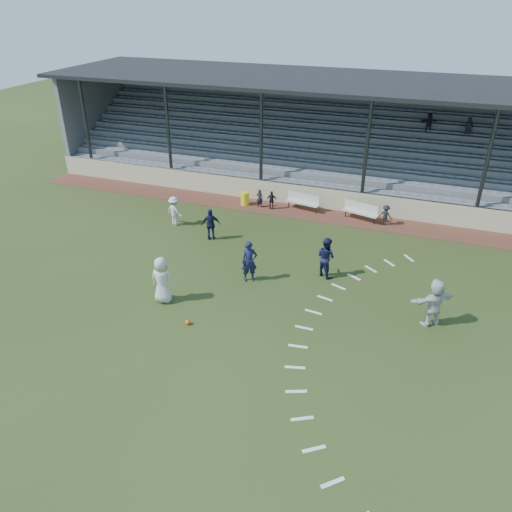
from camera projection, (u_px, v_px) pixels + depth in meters
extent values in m
plane|color=#2B3B18|center=(235.00, 313.00, 19.76)|extent=(90.00, 90.00, 0.00)
cube|color=#562C22|center=(304.00, 213.00, 28.41)|extent=(34.00, 2.00, 0.02)
cube|color=beige|center=(309.00, 196.00, 29.00)|extent=(34.00, 0.18, 1.20)
cube|color=beige|center=(302.00, 203.00, 28.51)|extent=(2.04, 0.76, 0.06)
cube|color=beige|center=(303.00, 198.00, 28.57)|extent=(1.98, 0.42, 0.54)
cylinder|color=#2D2F34|center=(289.00, 204.00, 29.00)|extent=(0.06, 0.06, 0.40)
cylinder|color=#2D2F34|center=(316.00, 210.00, 28.24)|extent=(0.06, 0.06, 0.40)
cube|color=beige|center=(360.00, 213.00, 27.28)|extent=(2.03, 0.92, 0.06)
cube|color=beige|center=(361.00, 207.00, 27.34)|extent=(1.94, 0.59, 0.54)
cylinder|color=#2D2F34|center=(346.00, 213.00, 27.82)|extent=(0.06, 0.06, 0.40)
cylinder|color=#2D2F34|center=(374.00, 220.00, 26.96)|extent=(0.06, 0.06, 0.40)
cylinder|color=yellow|center=(245.00, 198.00, 29.24)|extent=(0.48, 0.48, 0.77)
sphere|color=orange|center=(188.00, 322.00, 19.06)|extent=(0.20, 0.20, 0.20)
imported|color=silver|center=(162.00, 280.00, 20.05)|extent=(1.01, 0.69, 2.00)
imported|color=#16183C|center=(249.00, 262.00, 21.51)|extent=(0.81, 0.73, 1.87)
imported|color=#16183C|center=(326.00, 257.00, 21.89)|extent=(1.13, 1.06, 1.85)
imported|color=silver|center=(175.00, 211.00, 26.64)|extent=(1.17, 0.90, 1.61)
imported|color=#16183C|center=(211.00, 225.00, 25.10)|extent=(1.04, 0.76, 1.64)
imported|color=silver|center=(434.00, 303.00, 18.67)|extent=(1.81, 1.53, 1.96)
imported|color=black|center=(260.00, 198.00, 28.87)|extent=(0.40, 0.26, 1.07)
imported|color=black|center=(272.00, 200.00, 28.61)|extent=(0.67, 0.40, 1.07)
imported|color=black|center=(386.00, 215.00, 26.72)|extent=(0.80, 0.59, 1.11)
cube|color=slate|center=(311.00, 193.00, 29.45)|extent=(34.00, 0.80, 1.20)
cube|color=gray|center=(312.00, 182.00, 29.22)|extent=(33.00, 0.28, 0.10)
cube|color=slate|center=(315.00, 185.00, 30.01)|extent=(34.00, 0.80, 1.60)
cube|color=gray|center=(316.00, 171.00, 29.69)|extent=(33.00, 0.28, 0.10)
cube|color=slate|center=(318.00, 178.00, 30.58)|extent=(34.00, 0.80, 2.00)
cube|color=gray|center=(319.00, 161.00, 30.16)|extent=(33.00, 0.28, 0.10)
cube|color=slate|center=(321.00, 171.00, 31.14)|extent=(34.00, 0.80, 2.40)
cube|color=gray|center=(323.00, 151.00, 30.62)|extent=(33.00, 0.28, 0.10)
cube|color=slate|center=(324.00, 164.00, 31.71)|extent=(34.00, 0.80, 2.80)
cube|color=gray|center=(326.00, 141.00, 31.09)|extent=(33.00, 0.28, 0.10)
cube|color=slate|center=(327.00, 157.00, 32.27)|extent=(34.00, 0.80, 3.20)
cube|color=gray|center=(330.00, 132.00, 31.56)|extent=(33.00, 0.28, 0.10)
cube|color=slate|center=(330.00, 151.00, 32.83)|extent=(34.00, 0.80, 3.60)
cube|color=gray|center=(333.00, 122.00, 32.03)|extent=(33.00, 0.28, 0.10)
cube|color=slate|center=(333.00, 145.00, 33.40)|extent=(34.00, 0.80, 4.00)
cube|color=gray|center=(336.00, 113.00, 32.50)|extent=(33.00, 0.28, 0.10)
cube|color=slate|center=(336.00, 139.00, 33.96)|extent=(34.00, 0.80, 4.40)
cube|color=gray|center=(339.00, 105.00, 32.96)|extent=(33.00, 0.28, 0.10)
cube|color=slate|center=(339.00, 122.00, 33.98)|extent=(34.00, 0.40, 6.40)
cube|color=slate|center=(98.00, 114.00, 36.04)|extent=(0.30, 7.80, 6.40)
cube|color=black|center=(330.00, 80.00, 29.18)|extent=(34.60, 9.00, 0.22)
cylinder|color=#2D2F34|center=(87.00, 128.00, 32.29)|extent=(0.20, 0.20, 6.50)
cylinder|color=#2D2F34|center=(169.00, 137.00, 30.49)|extent=(0.20, 0.20, 6.50)
cylinder|color=#2D2F34|center=(261.00, 146.00, 28.70)|extent=(0.20, 0.20, 6.50)
cylinder|color=#2D2F34|center=(366.00, 157.00, 26.91)|extent=(0.20, 0.20, 6.50)
cylinder|color=#2D2F34|center=(485.00, 169.00, 25.12)|extent=(0.20, 0.20, 6.50)
cylinder|color=#2D2F34|center=(309.00, 186.00, 28.68)|extent=(34.00, 0.05, 0.05)
imported|color=black|center=(469.00, 126.00, 29.34)|extent=(0.52, 0.37, 1.02)
imported|color=black|center=(429.00, 122.00, 29.99)|extent=(1.07, 0.56, 1.10)
cube|color=white|center=(409.00, 258.00, 23.71)|extent=(0.54, 0.61, 0.01)
cube|color=white|center=(389.00, 263.00, 23.31)|extent=(0.59, 0.56, 0.01)
cube|color=white|center=(371.00, 269.00, 22.80)|extent=(0.64, 0.51, 0.01)
cube|color=white|center=(354.00, 277.00, 22.18)|extent=(0.67, 0.44, 0.01)
cube|color=white|center=(339.00, 287.00, 21.47)|extent=(0.70, 0.37, 0.01)
cube|color=white|center=(325.00, 298.00, 20.68)|extent=(0.71, 0.29, 0.01)
cube|color=white|center=(313.00, 312.00, 19.82)|extent=(0.71, 0.21, 0.01)
cube|color=white|center=(304.00, 328.00, 18.90)|extent=(0.70, 0.12, 0.01)
cube|color=white|center=(298.00, 346.00, 17.94)|extent=(0.71, 0.21, 0.01)
cube|color=white|center=(295.00, 367.00, 16.96)|extent=(0.71, 0.29, 0.01)
cube|color=white|center=(296.00, 391.00, 15.96)|extent=(0.70, 0.37, 0.01)
cube|color=white|center=(302.00, 419.00, 14.96)|extent=(0.67, 0.44, 0.01)
cube|color=white|center=(314.00, 449.00, 13.98)|extent=(0.64, 0.51, 0.01)
cube|color=white|center=(333.00, 483.00, 13.04)|extent=(0.59, 0.56, 0.01)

